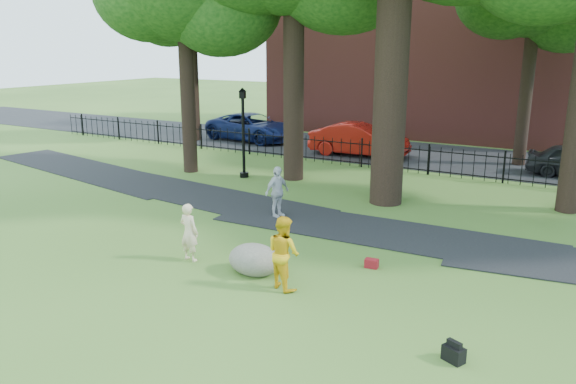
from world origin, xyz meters
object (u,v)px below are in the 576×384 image
Objects in this scene: lamppost at (243,134)px; red_sedan at (359,140)px; boulder at (254,257)px; woman at (189,232)px; man at (284,252)px.

lamppost is 0.76× the size of red_sedan.
boulder is 10.14m from lamppost.
woman is 0.89× the size of man.
red_sedan is (-3.61, 14.80, 0.41)m from boulder.
woman is 1.89m from boulder.
woman is at bearing -175.57° from boulder.
red_sedan is at bearing 54.76° from lamppost.
woman is 9.27m from lamppost.
man is 1.27× the size of boulder.
red_sedan is at bearing 103.70° from boulder.
man is 0.46× the size of lamppost.
red_sedan is at bearing -80.38° from woman.
man is 0.35× the size of red_sedan.
red_sedan reaches higher than boulder.
lamppost reaches higher than woman.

